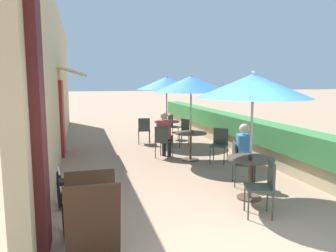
{
  "coord_description": "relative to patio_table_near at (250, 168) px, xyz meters",
  "views": [
    {
      "loc": [
        -1.89,
        -3.5,
        2.1
      ],
      "look_at": [
        0.15,
        4.08,
        1.0
      ],
      "focal_mm": 35.0,
      "sensor_mm": 36.0,
      "label": 1
    }
  ],
  "objects": [
    {
      "name": "cafe_facade_wall",
      "position": [
        -3.53,
        5.1,
        1.54
      ],
      "size": [
        0.98,
        13.6,
        4.2
      ],
      "color": "#D6B784",
      "rests_on": "ground_plane"
    },
    {
      "name": "ground_plane",
      "position": [
        -0.99,
        -1.57,
        -0.55
      ],
      "size": [
        120.0,
        120.0,
        0.0
      ],
      "primitive_type": "plane",
      "color": "#9E7F66"
    },
    {
      "name": "menu_board",
      "position": [
        -2.79,
        -1.35,
        -0.06
      ],
      "size": [
        0.63,
        0.64,
        1.01
      ],
      "rotation": [
        0.0,
        0.0,
        0.01
      ],
      "color": "#422819",
      "rests_on": "ground_plane"
    },
    {
      "name": "coffee_cup_mid",
      "position": [
        -0.11,
        2.8,
        0.23
      ],
      "size": [
        0.07,
        0.07,
        0.09
      ],
      "color": "#B73D3D",
      "rests_on": "patio_table_mid"
    },
    {
      "name": "cafe_chair_far_back",
      "position": [
        -0.86,
        5.46,
        -0.04
      ],
      "size": [
        0.46,
        0.46,
        0.87
      ],
      "rotation": [
        0.0,
        0.0,
        12.41
      ],
      "color": "#384238",
      "rests_on": "ground_plane"
    },
    {
      "name": "coffee_cup_near",
      "position": [
        -0.07,
        -0.12,
        0.23
      ],
      "size": [
        0.07,
        0.07,
        0.09
      ],
      "color": "#232328",
      "rests_on": "patio_table_near"
    },
    {
      "name": "cafe_chair_mid_left",
      "position": [
        -0.75,
        3.36,
        -0.04
      ],
      "size": [
        0.56,
        0.56,
        0.87
      ],
      "rotation": [
        0.0,
        0.0,
        5.63
      ],
      "color": "#384238",
      "rests_on": "ground_plane"
    },
    {
      "name": "patio_table_near",
      "position": [
        0.0,
        0.0,
        0.0
      ],
      "size": [
        0.84,
        0.84,
        0.74
      ],
      "color": "brown",
      "rests_on": "ground_plane"
    },
    {
      "name": "bicycle_leaning",
      "position": [
        -3.19,
        -0.14,
        -0.22
      ],
      "size": [
        0.27,
        1.7,
        0.72
      ],
      "rotation": [
        0.0,
        0.0,
        0.12
      ],
      "color": "black",
      "rests_on": "ground_plane"
    },
    {
      "name": "cafe_chair_far_right",
      "position": [
        0.32,
        6.05,
        -0.04
      ],
      "size": [
        0.56,
        0.56,
        0.87
      ],
      "rotation": [
        0.0,
        0.0,
        10.31
      ],
      "color": "#384238",
      "rests_on": "ground_plane"
    },
    {
      "name": "cafe_chair_near_right",
      "position": [
        -0.17,
        -0.74,
        -0.04
      ],
      "size": [
        0.51,
        0.51,
        0.87
      ],
      "rotation": [
        0.0,
        0.0,
        7.52
      ],
      "color": "#384238",
      "rests_on": "ground_plane"
    },
    {
      "name": "planter_hedge",
      "position": [
        1.76,
        5.13,
        -0.02
      ],
      "size": [
        0.6,
        12.6,
        1.01
      ],
      "color": "tan",
      "rests_on": "ground_plane"
    },
    {
      "name": "seated_patron_near_left",
      "position": [
        0.28,
        0.71,
        0.13
      ],
      "size": [
        0.48,
        0.43,
        1.25
      ],
      "rotation": [
        0.0,
        0.0,
        4.38
      ],
      "color": "#23232D",
      "rests_on": "ground_plane"
    },
    {
      "name": "patio_umbrella_mid",
      "position": [
        -0.1,
        2.96,
        1.45
      ],
      "size": [
        1.97,
        1.97,
        2.26
      ],
      "color": "#B7B7BC",
      "rests_on": "ground_plane"
    },
    {
      "name": "coffee_cup_far",
      "position": [
        -0.23,
        5.44,
        0.23
      ],
      "size": [
        0.07,
        0.07,
        0.09
      ],
      "color": "#232328",
      "rests_on": "patio_table_far"
    },
    {
      "name": "patio_table_far",
      "position": [
        -0.1,
        5.41,
        0.0
      ],
      "size": [
        0.84,
        0.84,
        0.74
      ],
      "color": "brown",
      "rests_on": "ground_plane"
    },
    {
      "name": "cafe_chair_far_left",
      "position": [
        0.24,
        4.73,
        -0.04
      ],
      "size": [
        0.52,
        0.52,
        0.87
      ],
      "rotation": [
        0.0,
        0.0,
        8.22
      ],
      "color": "#384238",
      "rests_on": "ground_plane"
    },
    {
      "name": "cafe_chair_mid_right",
      "position": [
        0.55,
        2.56,
        -0.04
      ],
      "size": [
        0.56,
        0.56,
        0.87
      ],
      "rotation": [
        0.0,
        0.0,
        8.77
      ],
      "color": "#384238",
      "rests_on": "ground_plane"
    },
    {
      "name": "cafe_chair_near_left",
      "position": [
        0.17,
        0.74,
        -0.04
      ],
      "size": [
        0.51,
        0.51,
        0.87
      ],
      "rotation": [
        0.0,
        0.0,
        4.38
      ],
      "color": "#384238",
      "rests_on": "ground_plane"
    },
    {
      "name": "patio_umbrella_near",
      "position": [
        0.0,
        -0.0,
        1.45
      ],
      "size": [
        1.97,
        1.97,
        2.26
      ],
      "color": "#B7B7BC",
      "rests_on": "ground_plane"
    },
    {
      "name": "patio_table_mid",
      "position": [
        -0.1,
        2.96,
        0.0
      ],
      "size": [
        0.84,
        0.84,
        0.74
      ],
      "color": "brown",
      "rests_on": "ground_plane"
    },
    {
      "name": "patio_umbrella_far",
      "position": [
        -0.1,
        5.41,
        1.45
      ],
      "size": [
        1.97,
        1.97,
        2.26
      ],
      "color": "#B7B7BC",
      "rests_on": "ground_plane"
    },
    {
      "name": "seated_patron_mid_left",
      "position": [
        -0.68,
        3.44,
        0.13
      ],
      "size": [
        0.5,
        0.51,
        1.25
      ],
      "rotation": [
        0.0,
        0.0,
        5.63
      ],
      "color": "#23232D",
      "rests_on": "ground_plane"
    }
  ]
}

